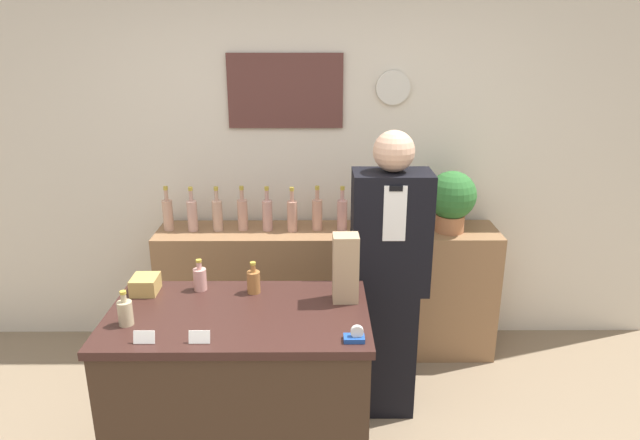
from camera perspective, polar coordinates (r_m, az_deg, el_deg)
back_wall at (r=4.01m, az=-1.57°, el=6.28°), size 5.20×0.09×2.70m
back_shelf at (r=4.05m, az=0.76°, el=-7.08°), size 2.32×0.42×0.91m
display_counter at (r=2.99m, az=-7.79°, el=-17.13°), size 1.23×0.70×0.94m
shopkeeper at (r=3.29m, az=6.87°, el=-5.93°), size 0.43×0.27×1.71m
potted_plant at (r=3.88m, az=13.03°, el=2.13°), size 0.32×0.32×0.41m
paper_bag at (r=2.77m, az=2.57°, el=-4.82°), size 0.13×0.11×0.34m
tape_dispenser at (r=2.49m, az=3.53°, el=-11.51°), size 0.09×0.06×0.07m
price_card_left at (r=2.58m, az=-17.18°, el=-11.14°), size 0.09×0.02×0.06m
price_card_right at (r=2.52m, az=-11.97°, el=-11.38°), size 0.09×0.02×0.06m
gift_box at (r=3.03m, az=-17.07°, el=-6.19°), size 0.13×0.15×0.08m
counter_bottle_0 at (r=2.73m, az=-18.90°, el=-8.70°), size 0.07×0.07×0.17m
counter_bottle_1 at (r=2.98m, az=-11.92°, el=-5.73°), size 0.07×0.07×0.17m
counter_bottle_2 at (r=2.91m, az=-6.66°, el=-6.09°), size 0.07×0.07×0.17m
shelf_bottle_0 at (r=3.98m, az=-14.97°, el=0.61°), size 0.07×0.07×0.31m
shelf_bottle_1 at (r=3.92m, az=-12.65°, el=0.55°), size 0.07×0.07×0.31m
shelf_bottle_2 at (r=3.89m, az=-10.22°, el=0.58°), size 0.07×0.07×0.31m
shelf_bottle_3 at (r=3.88m, az=-7.75°, el=0.65°), size 0.07×0.07×0.31m
shelf_bottle_4 at (r=3.85m, az=-5.29°, el=0.60°), size 0.07×0.07×0.31m
shelf_bottle_5 at (r=3.82m, az=-2.80°, el=0.53°), size 0.07×0.07×0.31m
shelf_bottle_6 at (r=3.85m, az=-0.28°, el=0.68°), size 0.07×0.07×0.31m
shelf_bottle_7 at (r=3.84m, az=2.23°, el=0.64°), size 0.07×0.07×0.31m
shelf_bottle_8 at (r=3.84m, az=4.74°, el=0.58°), size 0.07×0.07×0.31m
shelf_bottle_9 at (r=3.85m, az=7.24°, el=0.55°), size 0.07×0.07×0.31m
shelf_bottle_10 at (r=3.91m, az=9.62°, el=0.71°), size 0.07×0.07×0.31m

